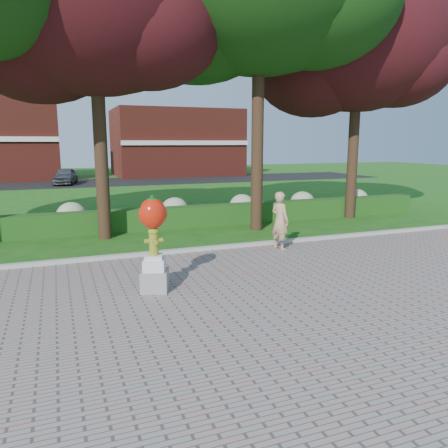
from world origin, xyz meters
name	(u,v)px	position (x,y,z in m)	size (l,w,h in m)	color
ground	(221,283)	(0.00, 0.00, 0.00)	(100.00, 100.00, 0.00)	#175A16
walkway	(314,361)	(0.00, -4.00, 0.02)	(40.00, 14.00, 0.04)	gray
curb	(185,251)	(0.00, 3.00, 0.07)	(40.00, 0.18, 0.15)	#ADADA5
lawn_hedge	(156,219)	(0.00, 7.00, 0.40)	(24.00, 0.70, 0.80)	#1F4614
hydrangea_row	(165,210)	(0.57, 8.00, 0.55)	(20.10, 1.10, 0.99)	#ABAC83
street	(101,182)	(0.00, 28.00, 0.01)	(50.00, 8.00, 0.02)	black
building_right	(176,143)	(8.00, 34.00, 3.20)	(12.00, 8.00, 6.40)	maroon
tree_mid_left	(90,12)	(-2.10, 6.08, 7.30)	(8.25, 7.04, 10.69)	black
tree_far_right	(355,51)	(8.40, 6.58, 6.97)	(7.88, 6.72, 10.21)	black
hydrant_sculpture	(154,241)	(-1.57, -0.06, 1.16)	(0.73, 0.73, 2.11)	gray
woman	(280,221)	(2.78, 2.32, 0.92)	(0.64, 0.42, 1.77)	tan
parked_car	(65,176)	(-2.77, 27.12, 0.67)	(1.53, 3.79, 1.29)	#464A4F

